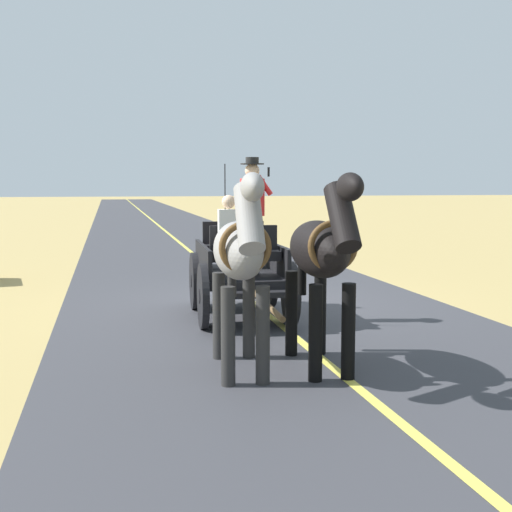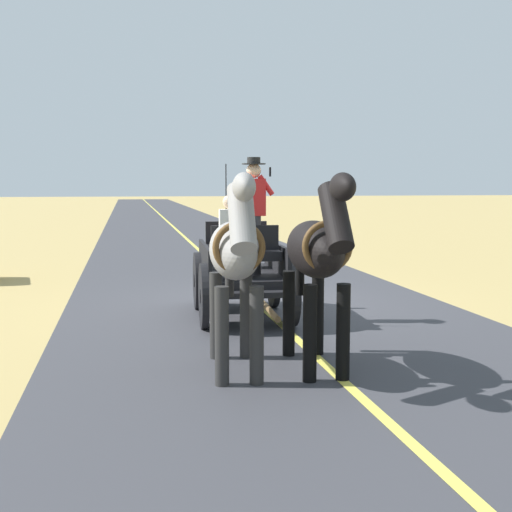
# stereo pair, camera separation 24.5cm
# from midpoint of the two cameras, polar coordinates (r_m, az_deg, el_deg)

# --- Properties ---
(ground_plane) EXTENTS (200.00, 200.00, 0.00)m
(ground_plane) POSITION_cam_midpoint_polar(r_m,az_deg,el_deg) (11.51, 0.86, -4.25)
(ground_plane) COLOR tan
(road_surface) EXTENTS (6.59, 160.00, 0.01)m
(road_surface) POSITION_cam_midpoint_polar(r_m,az_deg,el_deg) (11.51, 0.86, -4.23)
(road_surface) COLOR #38383D
(road_surface) RESTS_ON ground
(road_centre_stripe) EXTENTS (0.12, 160.00, 0.00)m
(road_centre_stripe) POSITION_cam_midpoint_polar(r_m,az_deg,el_deg) (11.51, 0.86, -4.21)
(road_centre_stripe) COLOR #DBCC4C
(road_centre_stripe) RESTS_ON road_surface
(horse_drawn_carriage) EXTENTS (1.51, 4.51, 2.50)m
(horse_drawn_carriage) POSITION_cam_midpoint_polar(r_m,az_deg,el_deg) (10.30, -0.52, -0.91)
(horse_drawn_carriage) COLOR black
(horse_drawn_carriage) RESTS_ON ground
(horse_near_side) EXTENTS (0.62, 2.13, 2.21)m
(horse_near_side) POSITION_cam_midpoint_polar(r_m,az_deg,el_deg) (7.38, 6.27, 0.18)
(horse_near_side) COLOR black
(horse_near_side) RESTS_ON ground
(horse_off_side) EXTENTS (0.68, 2.14, 2.21)m
(horse_off_side) POSITION_cam_midpoint_polar(r_m,az_deg,el_deg) (7.20, -0.82, 0.06)
(horse_off_side) COLOR gray
(horse_off_side) RESTS_ON ground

